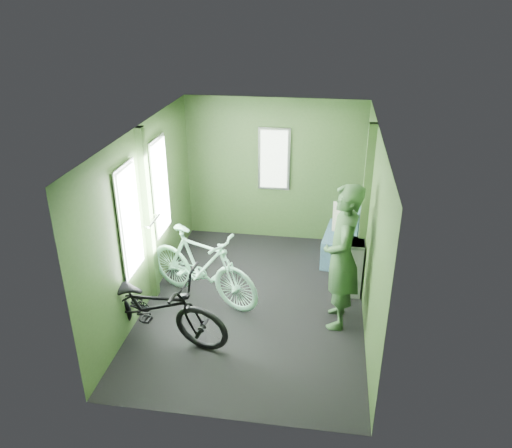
{
  "coord_description": "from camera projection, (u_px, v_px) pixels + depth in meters",
  "views": [
    {
      "loc": [
        0.85,
        -5.46,
        3.74
      ],
      "look_at": [
        0.0,
        0.1,
        1.1
      ],
      "focal_mm": 35.0,
      "sensor_mm": 36.0,
      "label": 1
    }
  ],
  "objects": [
    {
      "name": "bicycle_black",
      "position": [
        155.0,
        339.0,
        5.89
      ],
      "size": [
        2.03,
        1.23,
        1.11
      ],
      "primitive_type": "imported",
      "rotation": [
        0.0,
        -0.2,
        1.36
      ],
      "color": "black",
      "rests_on": "ground"
    },
    {
      "name": "bench_seat",
      "position": [
        343.0,
        242.0,
        7.55
      ],
      "size": [
        0.62,
        0.96,
        0.95
      ],
      "rotation": [
        0.0,
        0.0,
        -0.14
      ],
      "color": "#2A4459",
      "rests_on": "ground"
    },
    {
      "name": "bicycle_mint",
      "position": [
        204.0,
        299.0,
        6.66
      ],
      "size": [
        1.79,
        1.22,
        1.06
      ],
      "primitive_type": "imported",
      "rotation": [
        0.0,
        -0.07,
        1.15
      ],
      "color": "#96E7C3",
      "rests_on": "ground"
    },
    {
      "name": "passenger",
      "position": [
        342.0,
        257.0,
        5.83
      ],
      "size": [
        0.44,
        0.72,
        1.81
      ],
      "rotation": [
        0.0,
        0.0,
        -1.57
      ],
      "color": "#2B4B29",
      "rests_on": "ground"
    },
    {
      "name": "room",
      "position": [
        252.0,
        201.0,
        6.02
      ],
      "size": [
        4.0,
        4.02,
        2.31
      ],
      "color": "black",
      "rests_on": "ground"
    },
    {
      "name": "waste_box",
      "position": [
        353.0,
        267.0,
        6.65
      ],
      "size": [
        0.23,
        0.32,
        0.77
      ],
      "primitive_type": "cube",
      "color": "gray",
      "rests_on": "ground"
    }
  ]
}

